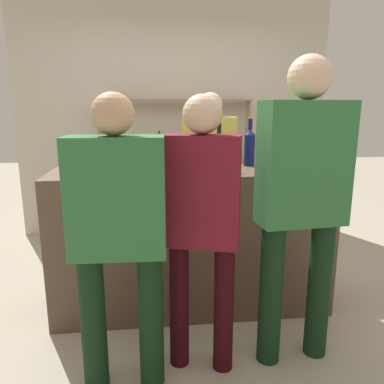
{
  "coord_description": "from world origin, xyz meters",
  "views": [
    {
      "loc": [
        -0.3,
        -2.66,
        1.53
      ],
      "look_at": [
        0.0,
        0.0,
        0.91
      ],
      "focal_mm": 35.0,
      "sensor_mm": 36.0,
      "label": 1
    }
  ],
  "objects_px": {
    "counter_bottle_0": "(199,154)",
    "counter_bottle_1": "(219,151)",
    "ice_bucket": "(149,157)",
    "customer_left": "(118,227)",
    "wine_glass": "(121,154)",
    "customer_center": "(202,216)",
    "counter_bottle_3": "(206,154)",
    "server_behind_counter": "(210,169)",
    "counter_bottle_2": "(250,147)",
    "customer_right": "(302,193)"
  },
  "relations": [
    {
      "from": "customer_center",
      "to": "customer_right",
      "type": "bearing_deg",
      "value": -71.93
    },
    {
      "from": "ice_bucket",
      "to": "counter_bottle_3",
      "type": "bearing_deg",
      "value": -19.48
    },
    {
      "from": "ice_bucket",
      "to": "customer_left",
      "type": "distance_m",
      "value": 0.83
    },
    {
      "from": "counter_bottle_3",
      "to": "ice_bucket",
      "type": "relative_size",
      "value": 1.65
    },
    {
      "from": "counter_bottle_3",
      "to": "customer_center",
      "type": "xyz_separation_m",
      "value": [
        -0.1,
        -0.54,
        -0.27
      ]
    },
    {
      "from": "counter_bottle_2",
      "to": "server_behind_counter",
      "type": "relative_size",
      "value": 0.23
    },
    {
      "from": "counter_bottle_1",
      "to": "counter_bottle_2",
      "type": "relative_size",
      "value": 0.9
    },
    {
      "from": "wine_glass",
      "to": "counter_bottle_2",
      "type": "bearing_deg",
      "value": 4.71
    },
    {
      "from": "counter_bottle_0",
      "to": "counter_bottle_1",
      "type": "distance_m",
      "value": 0.2
    },
    {
      "from": "counter_bottle_2",
      "to": "customer_right",
      "type": "distance_m",
      "value": 0.88
    },
    {
      "from": "counter_bottle_2",
      "to": "customer_center",
      "type": "height_order",
      "value": "customer_center"
    },
    {
      "from": "counter_bottle_3",
      "to": "counter_bottle_0",
      "type": "bearing_deg",
      "value": 104.7
    },
    {
      "from": "counter_bottle_3",
      "to": "wine_glass",
      "type": "bearing_deg",
      "value": 156.32
    },
    {
      "from": "counter_bottle_2",
      "to": "counter_bottle_3",
      "type": "bearing_deg",
      "value": -139.25
    },
    {
      "from": "counter_bottle_0",
      "to": "customer_center",
      "type": "relative_size",
      "value": 0.2
    },
    {
      "from": "counter_bottle_0",
      "to": "ice_bucket",
      "type": "bearing_deg",
      "value": 178.23
    },
    {
      "from": "counter_bottle_0",
      "to": "customer_left",
      "type": "relative_size",
      "value": 0.2
    },
    {
      "from": "wine_glass",
      "to": "customer_left",
      "type": "bearing_deg",
      "value": -87.44
    },
    {
      "from": "counter_bottle_1",
      "to": "customer_right",
      "type": "bearing_deg",
      "value": -65.72
    },
    {
      "from": "counter_bottle_2",
      "to": "server_behind_counter",
      "type": "height_order",
      "value": "server_behind_counter"
    },
    {
      "from": "counter_bottle_0",
      "to": "customer_left",
      "type": "height_order",
      "value": "customer_left"
    },
    {
      "from": "counter_bottle_1",
      "to": "ice_bucket",
      "type": "xyz_separation_m",
      "value": [
        -0.51,
        -0.1,
        -0.03
      ]
    },
    {
      "from": "counter_bottle_0",
      "to": "counter_bottle_1",
      "type": "relative_size",
      "value": 0.94
    },
    {
      "from": "counter_bottle_1",
      "to": "customer_center",
      "type": "xyz_separation_m",
      "value": [
        -0.23,
        -0.77,
        -0.27
      ]
    },
    {
      "from": "counter_bottle_3",
      "to": "ice_bucket",
      "type": "xyz_separation_m",
      "value": [
        -0.38,
        0.13,
        -0.03
      ]
    },
    {
      "from": "counter_bottle_0",
      "to": "counter_bottle_2",
      "type": "distance_m",
      "value": 0.48
    },
    {
      "from": "counter_bottle_3",
      "to": "server_behind_counter",
      "type": "relative_size",
      "value": 0.22
    },
    {
      "from": "counter_bottle_0",
      "to": "counter_bottle_3",
      "type": "relative_size",
      "value": 0.89
    },
    {
      "from": "counter_bottle_2",
      "to": "customer_left",
      "type": "distance_m",
      "value": 1.39
    },
    {
      "from": "counter_bottle_3",
      "to": "customer_left",
      "type": "distance_m",
      "value": 0.89
    },
    {
      "from": "customer_center",
      "to": "wine_glass",
      "type": "bearing_deg",
      "value": 47.53
    },
    {
      "from": "counter_bottle_2",
      "to": "wine_glass",
      "type": "xyz_separation_m",
      "value": [
        -0.98,
        -0.08,
        -0.03
      ]
    },
    {
      "from": "counter_bottle_1",
      "to": "counter_bottle_2",
      "type": "distance_m",
      "value": 0.28
    },
    {
      "from": "wine_glass",
      "to": "ice_bucket",
      "type": "distance_m",
      "value": 0.24
    },
    {
      "from": "counter_bottle_0",
      "to": "wine_glass",
      "type": "relative_size",
      "value": 2.08
    },
    {
      "from": "counter_bottle_0",
      "to": "counter_bottle_2",
      "type": "relative_size",
      "value": 0.85
    },
    {
      "from": "customer_right",
      "to": "server_behind_counter",
      "type": "bearing_deg",
      "value": 6.42
    },
    {
      "from": "server_behind_counter",
      "to": "customer_center",
      "type": "bearing_deg",
      "value": 5.84
    },
    {
      "from": "wine_glass",
      "to": "customer_right",
      "type": "relative_size",
      "value": 0.08
    },
    {
      "from": "customer_left",
      "to": "customer_center",
      "type": "height_order",
      "value": "customer_left"
    },
    {
      "from": "counter_bottle_2",
      "to": "server_behind_counter",
      "type": "bearing_deg",
      "value": 111.01
    },
    {
      "from": "customer_left",
      "to": "customer_center",
      "type": "relative_size",
      "value": 1.0
    },
    {
      "from": "wine_glass",
      "to": "counter_bottle_0",
      "type": "bearing_deg",
      "value": -13.58
    },
    {
      "from": "wine_glass",
      "to": "customer_left",
      "type": "xyz_separation_m",
      "value": [
        0.04,
        -0.9,
        -0.26
      ]
    },
    {
      "from": "ice_bucket",
      "to": "customer_right",
      "type": "bearing_deg",
      "value": -37.44
    },
    {
      "from": "counter_bottle_1",
      "to": "counter_bottle_3",
      "type": "bearing_deg",
      "value": -119.37
    },
    {
      "from": "counter_bottle_1",
      "to": "customer_right",
      "type": "xyz_separation_m",
      "value": [
        0.34,
        -0.75,
        -0.16
      ]
    },
    {
      "from": "customer_right",
      "to": "counter_bottle_0",
      "type": "bearing_deg",
      "value": 32.82
    },
    {
      "from": "counter_bottle_1",
      "to": "customer_left",
      "type": "relative_size",
      "value": 0.21
    },
    {
      "from": "wine_glass",
      "to": "counter_bottle_1",
      "type": "bearing_deg",
      "value": -1.81
    }
  ]
}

